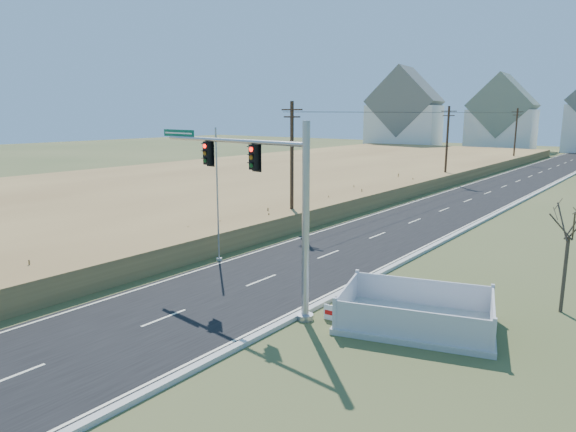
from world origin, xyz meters
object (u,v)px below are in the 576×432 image
object	(u,v)px
open_sign	(330,313)
traffic_signal_mast	(271,197)
fence_enclosure	(416,319)
bare_tree	(571,220)
flagpole	(218,209)

from	to	relation	value
open_sign	traffic_signal_mast	bearing A→B (deg)	-178.62
fence_enclosure	traffic_signal_mast	bearing A→B (deg)	-178.32
traffic_signal_mast	open_sign	world-z (taller)	traffic_signal_mast
traffic_signal_mast	bare_tree	xyz separation A→B (m)	(9.87, 7.00, -0.83)
traffic_signal_mast	open_sign	xyz separation A→B (m)	(2.73, 0.33, -4.44)
flagpole	open_sign	bearing A→B (deg)	-19.23
traffic_signal_mast	flagpole	distance (m)	8.03
traffic_signal_mast	flagpole	size ratio (longest dim) A/B	1.33
open_sign	bare_tree	world-z (taller)	bare_tree
fence_enclosure	bare_tree	xyz separation A→B (m)	(4.20, 5.05, 3.67)
traffic_signal_mast	fence_enclosure	distance (m)	7.49
fence_enclosure	bare_tree	size ratio (longest dim) A/B	1.38
traffic_signal_mast	fence_enclosure	xyz separation A→B (m)	(5.66, 1.95, -4.50)
traffic_signal_mast	open_sign	size ratio (longest dim) A/B	15.82
open_sign	flagpole	bearing A→B (deg)	155.22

